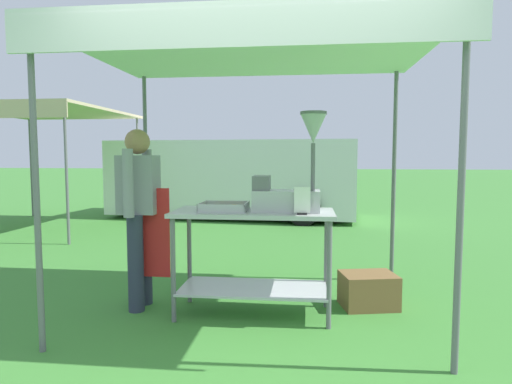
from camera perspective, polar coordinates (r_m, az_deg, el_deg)
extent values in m
plane|color=#3D7F33|center=(8.97, 4.39, -4.08)|extent=(70.00, 70.00, 0.00)
cylinder|color=slate|center=(3.38, -26.50, 0.08)|extent=(0.04, 0.04, 2.27)
cylinder|color=slate|center=(2.99, 24.93, -0.41)|extent=(0.04, 0.04, 2.27)
cylinder|color=slate|center=(5.26, -14.00, 1.96)|extent=(0.04, 0.04, 2.27)
cylinder|color=slate|center=(5.02, 17.36, 1.75)|extent=(0.04, 0.04, 2.27)
cube|color=white|center=(4.00, -0.08, 17.97)|extent=(2.98, 2.30, 0.05)
cube|color=white|center=(2.88, -2.85, 20.46)|extent=(2.98, 0.02, 0.24)
cube|color=#B7B7BC|center=(3.78, -0.34, -2.70)|extent=(1.37, 0.61, 0.04)
cube|color=#B7B7BC|center=(3.92, -0.34, -12.32)|extent=(1.26, 0.56, 0.02)
cylinder|color=slate|center=(3.75, -10.63, -9.91)|extent=(0.04, 0.04, 0.87)
cylinder|color=slate|center=(3.60, 9.43, -10.53)|extent=(0.04, 0.04, 0.87)
cylinder|color=slate|center=(4.23, -8.59, -8.20)|extent=(0.04, 0.04, 0.87)
cylinder|color=slate|center=(4.09, 9.06, -8.65)|extent=(0.04, 0.04, 0.87)
cube|color=#B7B7BC|center=(3.78, -4.13, -2.35)|extent=(0.40, 0.33, 0.01)
cube|color=#B7B7BC|center=(3.62, -4.60, -2.09)|extent=(0.40, 0.01, 0.06)
cube|color=#B7B7BC|center=(3.93, -3.72, -1.55)|extent=(0.40, 0.01, 0.06)
cube|color=#B7B7BC|center=(3.82, -7.00, -1.76)|extent=(0.01, 0.33, 0.06)
cube|color=#B7B7BC|center=(3.74, -1.22, -1.85)|extent=(0.01, 0.33, 0.06)
torus|color=#EAB251|center=(3.85, -4.52, -1.94)|extent=(0.10, 0.10, 0.03)
torus|color=#EAB251|center=(3.74, -3.85, -2.13)|extent=(0.10, 0.10, 0.03)
torus|color=#EAB251|center=(3.66, -3.19, -2.28)|extent=(0.10, 0.10, 0.03)
torus|color=#EAB251|center=(3.81, -5.63, -2.02)|extent=(0.09, 0.09, 0.03)
torus|color=#EAB251|center=(3.70, -5.49, -2.21)|extent=(0.10, 0.10, 0.03)
torus|color=#EAB251|center=(3.84, -3.40, -1.94)|extent=(0.12, 0.12, 0.03)
torus|color=#EAB251|center=(3.78, -2.14, -2.05)|extent=(0.11, 0.11, 0.03)
torus|color=#EAB251|center=(3.70, -2.83, -1.86)|extent=(0.09, 0.09, 0.03)
cube|color=#B7B7BC|center=(3.73, 3.93, -1.14)|extent=(0.56, 0.28, 0.18)
cube|color=slate|center=(3.73, 0.72, 1.18)|extent=(0.14, 0.22, 0.12)
cylinder|color=slate|center=(3.71, 7.36, 3.23)|extent=(0.04, 0.04, 0.39)
cone|color=#B7B7BC|center=(3.72, 7.41, 8.08)|extent=(0.21, 0.21, 0.24)
cylinder|color=slate|center=(3.72, 7.43, 10.07)|extent=(0.22, 0.22, 0.02)
cube|color=black|center=(3.55, 5.97, -2.79)|extent=(0.08, 0.05, 0.02)
cube|color=white|center=(3.54, 5.98, -1.01)|extent=(0.13, 0.01, 0.21)
cylinder|color=#2D3347|center=(4.26, -14.23, -8.27)|extent=(0.14, 0.14, 0.86)
cylinder|color=#2D3347|center=(4.08, -15.26, -8.87)|extent=(0.14, 0.14, 0.86)
cube|color=gray|center=(4.07, -14.94, 0.94)|extent=(0.34, 0.22, 0.52)
cube|color=red|center=(4.08, -13.24, -5.13)|extent=(0.32, 0.02, 0.80)
cylinder|color=gray|center=(4.27, -13.85, 1.48)|extent=(0.09, 0.09, 0.58)
cylinder|color=gray|center=(3.86, -16.17, 1.10)|extent=(0.09, 0.09, 0.58)
sphere|color=#A87A56|center=(4.06, -15.06, 6.29)|extent=(0.22, 0.22, 0.22)
cube|color=brown|center=(4.24, 14.29, -12.19)|extent=(0.54, 0.46, 0.31)
cube|color=white|center=(9.91, -2.84, 1.95)|extent=(5.51, 2.42, 1.60)
cube|color=#1E2833|center=(9.58, 9.34, 4.18)|extent=(0.26, 1.62, 0.70)
cylinder|color=black|center=(10.58, 7.20, -0.89)|extent=(0.70, 0.31, 0.68)
cylinder|color=black|center=(8.74, 6.15, -2.08)|extent=(0.70, 0.31, 0.68)
cylinder|color=black|center=(11.36, -9.73, -0.53)|extent=(0.70, 0.31, 0.68)
cylinder|color=black|center=(9.66, -13.83, -1.53)|extent=(0.70, 0.31, 0.68)
cylinder|color=slate|center=(7.36, -23.26, 2.10)|extent=(0.04, 0.04, 2.17)
cylinder|color=slate|center=(11.14, -27.03, 2.75)|extent=(0.04, 0.04, 2.17)
cylinder|color=slate|center=(9.98, -14.97, 2.94)|extent=(0.04, 0.04, 2.17)
cube|color=#CCB78E|center=(9.28, -25.78, 9.37)|extent=(2.70, 3.11, 0.05)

